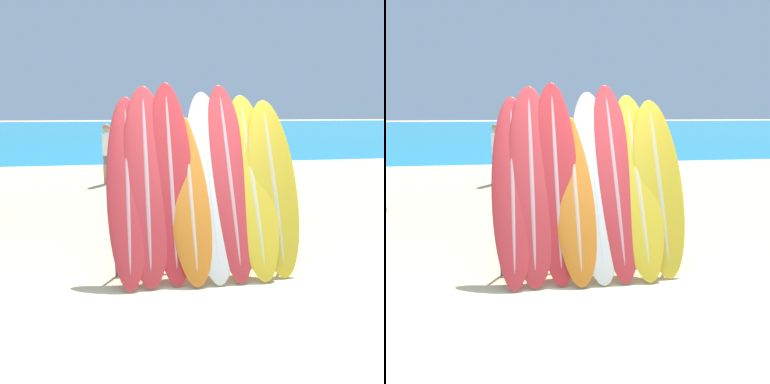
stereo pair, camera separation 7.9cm
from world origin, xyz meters
The scene contains 15 objects.
ground_plane centered at (0.00, 0.00, 0.00)m, with size 160.00×160.00×0.00m, color beige.
ocean_water centered at (0.00, 39.09, 0.00)m, with size 120.00×60.00×0.01m.
surfboard_rack centered at (-0.05, 0.58, 0.43)m, with size 2.10×0.04×0.79m.
surfboard_slot_0 centered at (-0.92, 0.70, 1.05)m, with size 0.49×1.25×2.10m.
surfboard_slot_1 centered at (-0.70, 0.73, 1.12)m, with size 0.57×1.25×2.24m.
surfboard_slot_2 centered at (-0.41, 0.74, 1.14)m, with size 0.53×1.24×2.28m.
surfboard_slot_3 centered at (-0.19, 0.63, 0.93)m, with size 0.52×1.15×1.85m.
surfboard_slot_4 centered at (0.06, 0.73, 1.08)m, with size 0.56×1.31×2.17m.
surfboard_slot_5 centered at (0.31, 0.75, 1.13)m, with size 0.52×1.36×2.27m.
surfboard_slot_6 centered at (0.59, 0.72, 1.07)m, with size 0.58×1.31×2.13m.
surfboard_slot_7 centered at (0.85, 0.68, 1.03)m, with size 0.60×1.06×2.06m.
person_near_water centered at (2.02, 3.67, 0.91)m, with size 0.29×0.25×1.68m.
person_mid_beach centered at (-0.46, 3.73, 0.93)m, with size 0.28×0.23×1.71m.
person_far_left centered at (-1.47, 6.55, 0.86)m, with size 0.26×0.21×1.58m.
person_far_right centered at (1.67, 7.42, 0.87)m, with size 0.27×0.26×1.59m.
Camera 1 is at (-0.88, -3.62, 1.91)m, focal length 35.00 mm.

